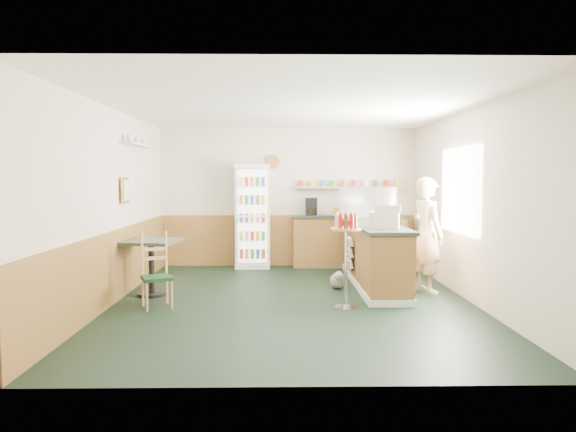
{
  "coord_description": "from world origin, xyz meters",
  "views": [
    {
      "loc": [
        -0.17,
        -7.13,
        1.72
      ],
      "look_at": [
        -0.04,
        0.6,
        1.16
      ],
      "focal_mm": 32.0,
      "sensor_mm": 36.0,
      "label": 1
    }
  ],
  "objects_px": {
    "drinks_fridge": "(253,216)",
    "condiment_stand": "(346,244)",
    "shopkeeper": "(427,235)",
    "cash_register": "(385,220)",
    "cafe_table": "(151,256)",
    "display_case": "(367,204)",
    "cafe_chair": "(158,268)"
  },
  "relations": [
    {
      "from": "cash_register",
      "to": "condiment_stand",
      "type": "relative_size",
      "value": 0.34
    },
    {
      "from": "cafe_table",
      "to": "shopkeeper",
      "type": "bearing_deg",
      "value": 1.9
    },
    {
      "from": "drinks_fridge",
      "to": "condiment_stand",
      "type": "xyz_separation_m",
      "value": [
        1.39,
        -3.17,
        -0.14
      ]
    },
    {
      "from": "cash_register",
      "to": "shopkeeper",
      "type": "height_order",
      "value": "shopkeeper"
    },
    {
      "from": "condiment_stand",
      "to": "cafe_table",
      "type": "height_order",
      "value": "condiment_stand"
    },
    {
      "from": "drinks_fridge",
      "to": "cash_register",
      "type": "bearing_deg",
      "value": -51.26
    },
    {
      "from": "display_case",
      "to": "shopkeeper",
      "type": "bearing_deg",
      "value": -59.61
    },
    {
      "from": "cafe_chair",
      "to": "drinks_fridge",
      "type": "bearing_deg",
      "value": 45.97
    },
    {
      "from": "display_case",
      "to": "cafe_chair",
      "type": "distance_m",
      "value": 3.79
    },
    {
      "from": "cafe_chair",
      "to": "shopkeeper",
      "type": "bearing_deg",
      "value": -12.33
    },
    {
      "from": "display_case",
      "to": "cafe_table",
      "type": "height_order",
      "value": "display_case"
    },
    {
      "from": "display_case",
      "to": "condiment_stand",
      "type": "bearing_deg",
      "value": -106.82
    },
    {
      "from": "display_case",
      "to": "cafe_chair",
      "type": "relative_size",
      "value": 0.96
    },
    {
      "from": "cash_register",
      "to": "display_case",
      "type": "bearing_deg",
      "value": 104.97
    },
    {
      "from": "shopkeeper",
      "to": "condiment_stand",
      "type": "bearing_deg",
      "value": 103.7
    },
    {
      "from": "display_case",
      "to": "cash_register",
      "type": "height_order",
      "value": "display_case"
    },
    {
      "from": "shopkeeper",
      "to": "cafe_chair",
      "type": "height_order",
      "value": "shopkeeper"
    },
    {
      "from": "condiment_stand",
      "to": "drinks_fridge",
      "type": "bearing_deg",
      "value": 113.65
    },
    {
      "from": "cash_register",
      "to": "cafe_table",
      "type": "bearing_deg",
      "value": -167.61
    },
    {
      "from": "drinks_fridge",
      "to": "condiment_stand",
      "type": "distance_m",
      "value": 3.47
    },
    {
      "from": "cash_register",
      "to": "cafe_chair",
      "type": "distance_m",
      "value": 3.24
    },
    {
      "from": "shopkeeper",
      "to": "cafe_chair",
      "type": "distance_m",
      "value": 3.94
    },
    {
      "from": "drinks_fridge",
      "to": "condiment_stand",
      "type": "bearing_deg",
      "value": -66.35
    },
    {
      "from": "shopkeeper",
      "to": "condiment_stand",
      "type": "relative_size",
      "value": 1.39
    },
    {
      "from": "drinks_fridge",
      "to": "cafe_table",
      "type": "xyz_separation_m",
      "value": [
        -1.37,
        -2.38,
        -0.42
      ]
    },
    {
      "from": "condiment_stand",
      "to": "shopkeeper",
      "type": "bearing_deg",
      "value": 34.7
    },
    {
      "from": "cafe_table",
      "to": "cafe_chair",
      "type": "relative_size",
      "value": 0.84
    },
    {
      "from": "drinks_fridge",
      "to": "display_case",
      "type": "relative_size",
      "value": 2.07
    },
    {
      "from": "shopkeeper",
      "to": "condiment_stand",
      "type": "height_order",
      "value": "shopkeeper"
    },
    {
      "from": "condiment_stand",
      "to": "cafe_table",
      "type": "xyz_separation_m",
      "value": [
        -2.76,
        0.79,
        -0.28
      ]
    },
    {
      "from": "cash_register",
      "to": "shopkeeper",
      "type": "distance_m",
      "value": 0.8
    },
    {
      "from": "shopkeeper",
      "to": "cafe_table",
      "type": "xyz_separation_m",
      "value": [
        -4.1,
        -0.14,
        -0.29
      ]
    }
  ]
}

